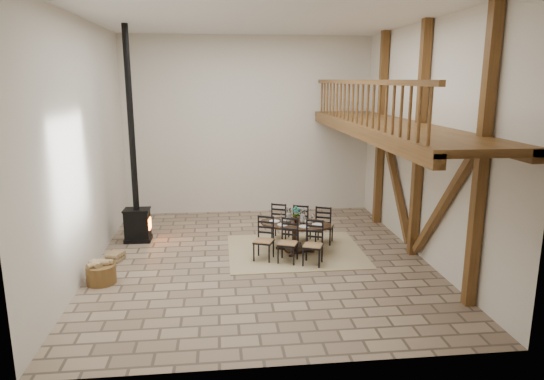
{
  "coord_description": "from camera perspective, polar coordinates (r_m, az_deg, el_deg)",
  "views": [
    {
      "loc": [
        -0.84,
        -9.83,
        3.8
      ],
      "look_at": [
        0.28,
        0.4,
        1.45
      ],
      "focal_mm": 32.0,
      "sensor_mm": 36.0,
      "label": 1
    }
  ],
  "objects": [
    {
      "name": "dining_table",
      "position": [
        10.95,
        2.77,
        -5.42
      ],
      "size": [
        2.02,
        2.21,
        1.04
      ],
      "rotation": [
        0.0,
        0.0,
        -0.38
      ],
      "color": "black",
      "rests_on": "ground"
    },
    {
      "name": "log_basket",
      "position": [
        9.9,
        -19.46,
        -9.22
      ],
      "size": [
        0.55,
        0.55,
        0.46
      ],
      "rotation": [
        0.0,
        0.0,
        0.26
      ],
      "color": "brown",
      "rests_on": "ground"
    },
    {
      "name": "ground",
      "position": [
        10.57,
        -1.28,
        -8.19
      ],
      "size": [
        8.0,
        8.0,
        0.0
      ],
      "primitive_type": "plane",
      "color": "#9B8367",
      "rests_on": "ground"
    },
    {
      "name": "room_shell",
      "position": [
        10.07,
        5.46,
        8.35
      ],
      "size": [
        7.02,
        8.02,
        5.01
      ],
      "color": "beige",
      "rests_on": "ground"
    },
    {
      "name": "rug",
      "position": [
        11.06,
        2.75,
        -7.16
      ],
      "size": [
        3.0,
        2.5,
        0.02
      ],
      "primitive_type": "cube",
      "color": "tan",
      "rests_on": "ground"
    },
    {
      "name": "wood_stove",
      "position": [
        11.87,
        -15.75,
        -0.57
      ],
      "size": [
        0.63,
        0.49,
        5.0
      ],
      "rotation": [
        0.0,
        0.0,
        -0.02
      ],
      "color": "black",
      "rests_on": "ground"
    },
    {
      "name": "log_stack",
      "position": [
        10.99,
        -17.93,
        -7.45
      ],
      "size": [
        0.4,
        0.46,
        0.2
      ],
      "rotation": [
        0.0,
        0.0,
        -0.34
      ],
      "color": "#A4835C",
      "rests_on": "ground"
    }
  ]
}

